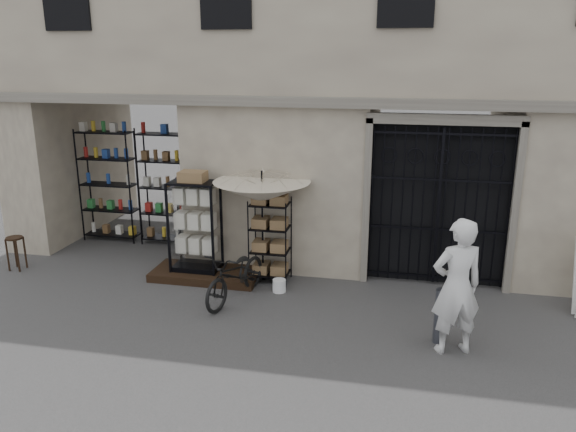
% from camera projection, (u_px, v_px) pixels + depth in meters
% --- Properties ---
extents(ground, '(80.00, 80.00, 0.00)m').
position_uv_depth(ground, '(320.00, 328.00, 8.61)').
color(ground, black).
rests_on(ground, ground).
extents(main_building, '(14.00, 4.00, 9.00)m').
position_uv_depth(main_building, '(354.00, 30.00, 11.11)').
color(main_building, '#AFA38B').
rests_on(main_building, ground).
extents(shop_recess, '(3.00, 1.70, 3.00)m').
position_uv_depth(shop_recess, '(129.00, 181.00, 11.71)').
color(shop_recess, black).
rests_on(shop_recess, ground).
extents(shop_shelving, '(2.70, 0.50, 2.50)m').
position_uv_depth(shop_shelving, '(138.00, 187.00, 12.26)').
color(shop_shelving, black).
rests_on(shop_shelving, ground).
extents(iron_gate, '(2.50, 0.21, 3.00)m').
position_uv_depth(iron_gate, '(438.00, 203.00, 9.98)').
color(iron_gate, black).
rests_on(iron_gate, ground).
extents(step_platform, '(2.00, 0.90, 0.15)m').
position_uv_depth(step_platform, '(206.00, 274.00, 10.52)').
color(step_platform, black).
rests_on(step_platform, ground).
extents(display_cabinet, '(0.91, 0.63, 1.83)m').
position_uv_depth(display_cabinet, '(195.00, 231.00, 10.35)').
color(display_cabinet, black).
rests_on(display_cabinet, step_platform).
extents(wire_rack, '(0.76, 0.60, 1.56)m').
position_uv_depth(wire_rack, '(270.00, 241.00, 10.21)').
color(wire_rack, black).
rests_on(wire_rack, ground).
extents(market_umbrella, '(1.90, 1.92, 2.48)m').
position_uv_depth(market_umbrella, '(262.00, 186.00, 9.97)').
color(market_umbrella, black).
rests_on(market_umbrella, ground).
extents(white_bucket, '(0.27, 0.27, 0.23)m').
position_uv_depth(white_bucket, '(279.00, 286.00, 9.90)').
color(white_bucket, white).
rests_on(white_bucket, ground).
extents(bicycle, '(0.82, 1.04, 1.73)m').
position_uv_depth(bicycle, '(237.00, 299.00, 9.61)').
color(bicycle, black).
rests_on(bicycle, ground).
extents(wooden_stool, '(0.35, 0.35, 0.66)m').
position_uv_depth(wooden_stool, '(16.00, 252.00, 10.86)').
color(wooden_stool, black).
rests_on(wooden_stool, ground).
extents(steel_bollard, '(0.19, 0.19, 0.83)m').
position_uv_depth(steel_bollard, '(439.00, 316.00, 8.09)').
color(steel_bollard, '#51545F').
rests_on(steel_bollard, ground).
extents(shopkeeper, '(1.36, 2.09, 0.47)m').
position_uv_depth(shopkeeper, '(451.00, 351.00, 7.96)').
color(shopkeeper, silver).
rests_on(shopkeeper, ground).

